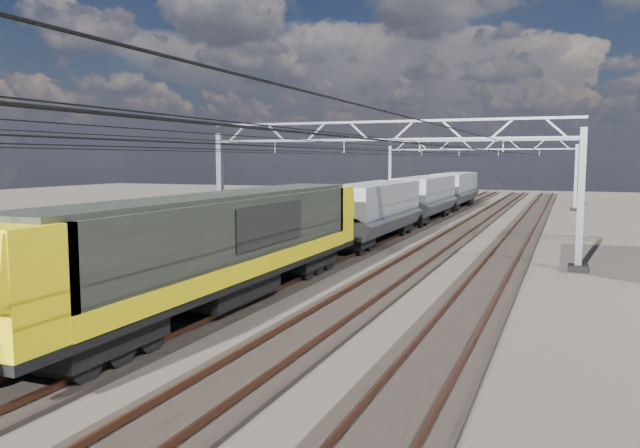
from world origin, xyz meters
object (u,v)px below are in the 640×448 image
at_px(catenary_gantry_mid, 381,184).
at_px(hopper_wagon_lead, 374,207).
at_px(catenary_gantry_far, 478,171).
at_px(hopper_wagon_third, 455,187).
at_px(hopper_wagon_mid, 425,195).
at_px(locomotive, 223,242).

height_order(catenary_gantry_mid, hopper_wagon_lead, catenary_gantry_mid).
relative_size(catenary_gantry_far, hopper_wagon_third, 1.53).
xyz_separation_m(catenary_gantry_mid, hopper_wagon_mid, (-2.00, 19.59, -1.67)).
relative_size(catenary_gantry_mid, catenary_gantry_far, 1.00).
bearing_deg(locomotive, hopper_wagon_third, 90.00).
distance_m(catenary_gantry_mid, hopper_wagon_mid, 19.76).
bearing_deg(hopper_wagon_mid, hopper_wagon_lead, -90.00).
bearing_deg(catenary_gantry_mid, hopper_wagon_third, 93.39).
height_order(hopper_wagon_mid, hopper_wagon_third, same).
bearing_deg(hopper_wagon_mid, locomotive, -90.00).
relative_size(hopper_wagon_mid, hopper_wagon_third, 1.00).
bearing_deg(catenary_gantry_far, catenary_gantry_mid, -90.00).
bearing_deg(hopper_wagon_lead, locomotive, -90.00).
height_order(catenary_gantry_mid, hopper_wagon_mid, catenary_gantry_mid).
distance_m(catenary_gantry_mid, catenary_gantry_far, 36.00).
height_order(catenary_gantry_mid, catenary_gantry_far, same).
relative_size(catenary_gantry_far, hopper_wagon_lead, 1.53).
bearing_deg(locomotive, catenary_gantry_far, 87.63).
distance_m(catenary_gantry_mid, locomotive, 12.57).
height_order(catenary_gantry_far, locomotive, catenary_gantry_far).
xyz_separation_m(locomotive, hopper_wagon_lead, (-0.00, 17.70, -0.09)).
bearing_deg(catenary_gantry_mid, catenary_gantry_far, 90.00).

